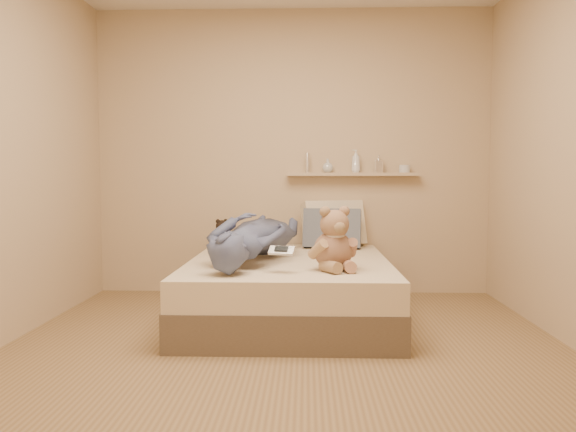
{
  "coord_description": "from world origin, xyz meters",
  "views": [
    {
      "loc": [
        0.13,
        -3.29,
        1.08
      ],
      "look_at": [
        0.0,
        0.65,
        0.8
      ],
      "focal_mm": 35.0,
      "sensor_mm": 36.0,
      "label": 1
    }
  ],
  "objects_px": {
    "game_console": "(282,250)",
    "wall_shelf": "(353,174)",
    "bed": "(289,289)",
    "dark_plush": "(222,235)",
    "teddy_bear": "(334,244)",
    "pillow_cream": "(333,224)",
    "pillow_grey": "(332,229)",
    "person": "(253,236)"
  },
  "relations": [
    {
      "from": "game_console",
      "to": "wall_shelf",
      "type": "bearing_deg",
      "value": 68.97
    },
    {
      "from": "bed",
      "to": "dark_plush",
      "type": "relative_size",
      "value": 7.63
    },
    {
      "from": "teddy_bear",
      "to": "pillow_cream",
      "type": "relative_size",
      "value": 0.79
    },
    {
      "from": "wall_shelf",
      "to": "dark_plush",
      "type": "bearing_deg",
      "value": -173.47
    },
    {
      "from": "pillow_grey",
      "to": "person",
      "type": "xyz_separation_m",
      "value": [
        -0.63,
        -0.75,
        0.01
      ]
    },
    {
      "from": "teddy_bear",
      "to": "pillow_grey",
      "type": "bearing_deg",
      "value": 88.06
    },
    {
      "from": "dark_plush",
      "to": "pillow_grey",
      "type": "bearing_deg",
      "value": -4.84
    },
    {
      "from": "pillow_grey",
      "to": "person",
      "type": "bearing_deg",
      "value": -129.72
    },
    {
      "from": "pillow_grey",
      "to": "game_console",
      "type": "bearing_deg",
      "value": -106.7
    },
    {
      "from": "dark_plush",
      "to": "bed",
      "type": "bearing_deg",
      "value": -50.77
    },
    {
      "from": "pillow_grey",
      "to": "person",
      "type": "height_order",
      "value": "person"
    },
    {
      "from": "dark_plush",
      "to": "person",
      "type": "height_order",
      "value": "person"
    },
    {
      "from": "game_console",
      "to": "teddy_bear",
      "type": "distance_m",
      "value": 0.37
    },
    {
      "from": "bed",
      "to": "game_console",
      "type": "distance_m",
      "value": 0.71
    },
    {
      "from": "teddy_bear",
      "to": "wall_shelf",
      "type": "bearing_deg",
      "value": 80.48
    },
    {
      "from": "dark_plush",
      "to": "pillow_cream",
      "type": "relative_size",
      "value": 0.45
    },
    {
      "from": "game_console",
      "to": "dark_plush",
      "type": "height_order",
      "value": "dark_plush"
    },
    {
      "from": "person",
      "to": "bed",
      "type": "bearing_deg",
      "value": -156.39
    },
    {
      "from": "person",
      "to": "game_console",
      "type": "bearing_deg",
      "value": 124.14
    },
    {
      "from": "person",
      "to": "pillow_grey",
      "type": "bearing_deg",
      "value": -119.47
    },
    {
      "from": "game_console",
      "to": "teddy_bear",
      "type": "height_order",
      "value": "teddy_bear"
    },
    {
      "from": "dark_plush",
      "to": "pillow_grey",
      "type": "height_order",
      "value": "pillow_grey"
    },
    {
      "from": "teddy_bear",
      "to": "wall_shelf",
      "type": "xyz_separation_m",
      "value": [
        0.23,
        1.39,
        0.47
      ]
    },
    {
      "from": "pillow_grey",
      "to": "wall_shelf",
      "type": "xyz_separation_m",
      "value": [
        0.19,
        0.22,
        0.48
      ]
    },
    {
      "from": "game_console",
      "to": "person",
      "type": "bearing_deg",
      "value": 113.89
    },
    {
      "from": "dark_plush",
      "to": "pillow_grey",
      "type": "xyz_separation_m",
      "value": [
        0.99,
        -0.08,
        0.06
      ]
    },
    {
      "from": "wall_shelf",
      "to": "teddy_bear",
      "type": "bearing_deg",
      "value": -99.52
    },
    {
      "from": "bed",
      "to": "dark_plush",
      "type": "height_order",
      "value": "dark_plush"
    },
    {
      "from": "bed",
      "to": "teddy_bear",
      "type": "height_order",
      "value": "teddy_bear"
    },
    {
      "from": "dark_plush",
      "to": "wall_shelf",
      "type": "height_order",
      "value": "wall_shelf"
    },
    {
      "from": "dark_plush",
      "to": "pillow_cream",
      "type": "bearing_deg",
      "value": 3.2
    },
    {
      "from": "game_console",
      "to": "pillow_grey",
      "type": "distance_m",
      "value": 1.35
    },
    {
      "from": "teddy_bear",
      "to": "person",
      "type": "distance_m",
      "value": 0.72
    },
    {
      "from": "teddy_bear",
      "to": "person",
      "type": "relative_size",
      "value": 0.29
    },
    {
      "from": "teddy_bear",
      "to": "dark_plush",
      "type": "xyz_separation_m",
      "value": [
        -0.95,
        1.26,
        -0.07
      ]
    },
    {
      "from": "bed",
      "to": "pillow_cream",
      "type": "height_order",
      "value": "pillow_cream"
    },
    {
      "from": "bed",
      "to": "pillow_cream",
      "type": "xyz_separation_m",
      "value": [
        0.37,
        0.83,
        0.43
      ]
    },
    {
      "from": "pillow_cream",
      "to": "wall_shelf",
      "type": "height_order",
      "value": "wall_shelf"
    },
    {
      "from": "bed",
      "to": "teddy_bear",
      "type": "distance_m",
      "value": 0.71
    },
    {
      "from": "pillow_cream",
      "to": "dark_plush",
      "type": "bearing_deg",
      "value": -176.8
    },
    {
      "from": "game_console",
      "to": "pillow_cream",
      "type": "bearing_deg",
      "value": 74.18
    },
    {
      "from": "game_console",
      "to": "pillow_grey",
      "type": "relative_size",
      "value": 0.36
    }
  ]
}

